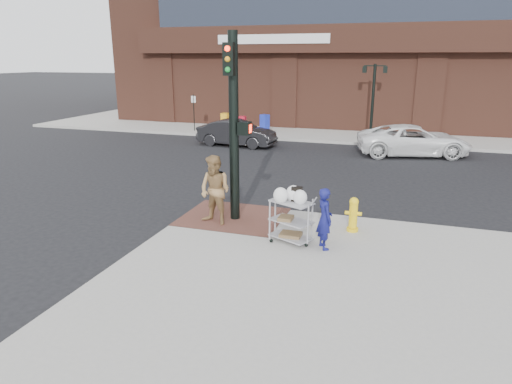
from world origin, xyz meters
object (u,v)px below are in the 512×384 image
(minivan_white, at_px, (414,140))
(utility_cart, at_px, (291,217))
(traffic_signal_pole, at_px, (234,123))
(woman_blue, at_px, (325,219))
(lamp_post, at_px, (373,93))
(fire_hydrant, at_px, (353,214))
(pedestrian_tan, at_px, (215,190))
(sedan_dark, at_px, (237,133))

(minivan_white, bearing_deg, utility_cart, 153.21)
(traffic_signal_pole, height_order, woman_blue, traffic_signal_pole)
(lamp_post, bearing_deg, fire_hydrant, -87.19)
(utility_cart, bearing_deg, fire_hydrant, 41.08)
(traffic_signal_pole, height_order, fire_hydrant, traffic_signal_pole)
(pedestrian_tan, bearing_deg, woman_blue, 1.92)
(traffic_signal_pole, distance_m, pedestrian_tan, 1.85)
(pedestrian_tan, bearing_deg, utility_cart, 0.66)
(sedan_dark, bearing_deg, utility_cart, -150.11)
(minivan_white, relative_size, fire_hydrant, 5.68)
(traffic_signal_pole, bearing_deg, pedestrian_tan, -126.41)
(utility_cart, relative_size, fire_hydrant, 1.53)
(utility_cart, bearing_deg, woman_blue, -10.23)
(minivan_white, distance_m, utility_cart, 12.81)
(pedestrian_tan, height_order, minivan_white, pedestrian_tan)
(sedan_dark, relative_size, fire_hydrant, 4.53)
(lamp_post, height_order, minivan_white, lamp_post)
(sedan_dark, xyz_separation_m, minivan_white, (8.81, 0.32, 0.04))
(sedan_dark, height_order, fire_hydrant, sedan_dark)
(traffic_signal_pole, relative_size, woman_blue, 3.39)
(lamp_post, distance_m, woman_blue, 16.58)
(lamp_post, relative_size, fire_hydrant, 4.39)
(sedan_dark, distance_m, fire_hydrant, 13.17)
(minivan_white, xyz_separation_m, fire_hydrant, (-1.53, -11.29, -0.10))
(minivan_white, distance_m, fire_hydrant, 11.40)
(traffic_signal_pole, distance_m, woman_blue, 3.56)
(traffic_signal_pole, xyz_separation_m, fire_hydrant, (3.22, 0.07, -2.22))
(minivan_white, bearing_deg, pedestrian_tan, 142.90)
(traffic_signal_pole, distance_m, fire_hydrant, 3.91)
(traffic_signal_pole, relative_size, minivan_white, 0.97)
(minivan_white, xyz_separation_m, utility_cart, (-2.89, -12.48, 0.06))
(woman_blue, relative_size, fire_hydrant, 1.62)
(lamp_post, distance_m, sedan_dark, 8.00)
(woman_blue, height_order, fire_hydrant, woman_blue)
(utility_cart, bearing_deg, traffic_signal_pole, 149.16)
(fire_hydrant, bearing_deg, woman_blue, -111.41)
(lamp_post, xyz_separation_m, traffic_signal_pole, (-2.48, -15.23, 0.21))
(lamp_post, height_order, traffic_signal_pole, traffic_signal_pole)
(sedan_dark, bearing_deg, woman_blue, -147.31)
(pedestrian_tan, bearing_deg, traffic_signal_pole, 69.20)
(lamp_post, xyz_separation_m, pedestrian_tan, (-2.86, -15.74, -1.53))
(lamp_post, distance_m, fire_hydrant, 15.30)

